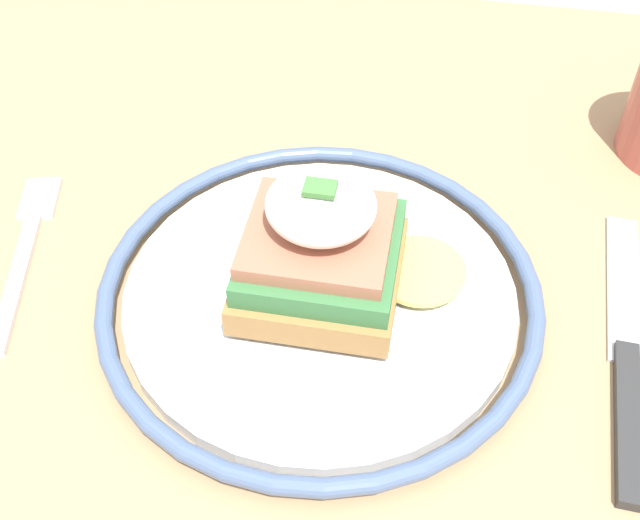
% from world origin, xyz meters
% --- Properties ---
extents(dining_table, '(0.86, 0.77, 0.76)m').
position_xyz_m(dining_table, '(0.00, 0.00, 0.62)').
color(dining_table, tan).
rests_on(dining_table, ground_plane).
extents(plate, '(0.25, 0.25, 0.02)m').
position_xyz_m(plate, '(-0.01, 0.03, 0.77)').
color(plate, silver).
rests_on(plate, dining_table).
extents(sandwich, '(0.12, 0.09, 0.07)m').
position_xyz_m(sandwich, '(-0.01, 0.03, 0.80)').
color(sandwich, '#9E703D').
rests_on(sandwich, plate).
extents(fork, '(0.05, 0.14, 0.00)m').
position_xyz_m(fork, '(-0.19, 0.04, 0.76)').
color(fork, silver).
rests_on(fork, dining_table).
extents(knife, '(0.03, 0.19, 0.01)m').
position_xyz_m(knife, '(0.16, 0.02, 0.76)').
color(knife, '#2D2D2D').
rests_on(knife, dining_table).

